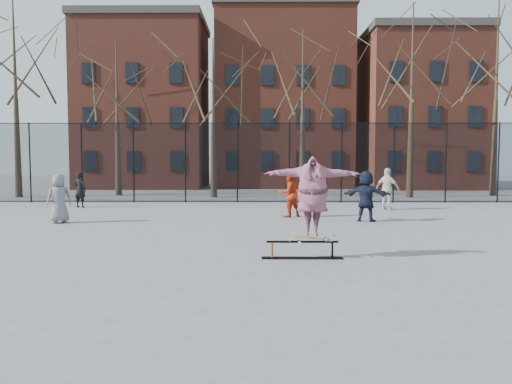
{
  "coord_description": "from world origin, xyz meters",
  "views": [
    {
      "loc": [
        -0.24,
        -11.91,
        2.27
      ],
      "look_at": [
        -0.36,
        1.5,
        1.33
      ],
      "focal_mm": 35.0,
      "sensor_mm": 36.0,
      "label": 1
    }
  ],
  "objects_px": {
    "bystander_red": "(289,193)",
    "bystander_navy": "(366,196)",
    "bystander_black": "(80,190)",
    "skate_rail": "(302,251)",
    "skateboard": "(312,238)",
    "skater": "(313,196)",
    "bystander_white": "(387,189)",
    "bystander_grey": "(59,198)"
  },
  "relations": [
    {
      "from": "bystander_black",
      "to": "bystander_white",
      "type": "bearing_deg",
      "value": -166.2
    },
    {
      "from": "skater",
      "to": "bystander_red",
      "type": "bearing_deg",
      "value": 92.62
    },
    {
      "from": "skate_rail",
      "to": "bystander_white",
      "type": "xyz_separation_m",
      "value": [
        4.56,
        10.47,
        0.75
      ]
    },
    {
      "from": "bystander_grey",
      "to": "bystander_white",
      "type": "relative_size",
      "value": 0.94
    },
    {
      "from": "skater",
      "to": "bystander_navy",
      "type": "distance_m",
      "value": 7.02
    },
    {
      "from": "bystander_red",
      "to": "bystander_navy",
      "type": "height_order",
      "value": "same"
    },
    {
      "from": "bystander_grey",
      "to": "bystander_white",
      "type": "xyz_separation_m",
      "value": [
        12.45,
        4.49,
        0.05
      ]
    },
    {
      "from": "skate_rail",
      "to": "bystander_navy",
      "type": "distance_m",
      "value": 7.13
    },
    {
      "from": "bystander_grey",
      "to": "bystander_red",
      "type": "height_order",
      "value": "bystander_red"
    },
    {
      "from": "bystander_grey",
      "to": "bystander_black",
      "type": "bearing_deg",
      "value": -111.0
    },
    {
      "from": "bystander_black",
      "to": "skate_rail",
      "type": "bearing_deg",
      "value": 146.17
    },
    {
      "from": "skater",
      "to": "bystander_red",
      "type": "xyz_separation_m",
      "value": [
        -0.08,
        7.8,
        -0.51
      ]
    },
    {
      "from": "skateboard",
      "to": "bystander_grey",
      "type": "bearing_deg",
      "value": 143.63
    },
    {
      "from": "bystander_grey",
      "to": "bystander_navy",
      "type": "distance_m",
      "value": 10.72
    },
    {
      "from": "skate_rail",
      "to": "skater",
      "type": "bearing_deg",
      "value": -0.0
    },
    {
      "from": "skateboard",
      "to": "bystander_red",
      "type": "distance_m",
      "value": 7.81
    },
    {
      "from": "skater",
      "to": "bystander_grey",
      "type": "height_order",
      "value": "skater"
    },
    {
      "from": "skate_rail",
      "to": "bystander_white",
      "type": "distance_m",
      "value": 11.44
    },
    {
      "from": "skateboard",
      "to": "bystander_navy",
      "type": "xyz_separation_m",
      "value": [
        2.58,
        6.51,
        0.44
      ]
    },
    {
      "from": "skater",
      "to": "bystander_grey",
      "type": "bearing_deg",
      "value": 145.67
    },
    {
      "from": "bystander_white",
      "to": "bystander_navy",
      "type": "relative_size",
      "value": 1.01
    },
    {
      "from": "skate_rail",
      "to": "bystander_red",
      "type": "distance_m",
      "value": 7.84
    },
    {
      "from": "skateboard",
      "to": "bystander_black",
      "type": "distance_m",
      "value": 14.67
    },
    {
      "from": "bystander_white",
      "to": "bystander_grey",
      "type": "bearing_deg",
      "value": 58.41
    },
    {
      "from": "bystander_navy",
      "to": "bystander_red",
      "type": "bearing_deg",
      "value": -2.64
    },
    {
      "from": "skate_rail",
      "to": "bystander_navy",
      "type": "xyz_separation_m",
      "value": [
        2.8,
        6.51,
        0.74
      ]
    },
    {
      "from": "skateboard",
      "to": "skater",
      "type": "distance_m",
      "value": 0.95
    },
    {
      "from": "skate_rail",
      "to": "bystander_black",
      "type": "distance_m",
      "value": 14.54
    },
    {
      "from": "bystander_grey",
      "to": "skateboard",
      "type": "bearing_deg",
      "value": 109.82
    },
    {
      "from": "skateboard",
      "to": "bystander_navy",
      "type": "height_order",
      "value": "bystander_navy"
    },
    {
      "from": "bystander_white",
      "to": "skate_rail",
      "type": "bearing_deg",
      "value": 105.08
    },
    {
      "from": "skateboard",
      "to": "bystander_black",
      "type": "relative_size",
      "value": 0.58
    },
    {
      "from": "skateboard",
      "to": "bystander_black",
      "type": "xyz_separation_m",
      "value": [
        -9.34,
        11.31,
        0.35
      ]
    },
    {
      "from": "bystander_white",
      "to": "bystander_navy",
      "type": "distance_m",
      "value": 4.33
    },
    {
      "from": "bystander_black",
      "to": "bystander_navy",
      "type": "relative_size",
      "value": 0.9
    },
    {
      "from": "bystander_black",
      "to": "bystander_red",
      "type": "bearing_deg",
      "value": 176.55
    },
    {
      "from": "bystander_navy",
      "to": "bystander_black",
      "type": "bearing_deg",
      "value": 1.22
    },
    {
      "from": "skate_rail",
      "to": "skateboard",
      "type": "height_order",
      "value": "skateboard"
    },
    {
      "from": "bystander_black",
      "to": "bystander_grey",
      "type": "bearing_deg",
      "value": 120.14
    },
    {
      "from": "skate_rail",
      "to": "skater",
      "type": "xyz_separation_m",
      "value": [
        0.23,
        -0.0,
        1.25
      ]
    },
    {
      "from": "skater",
      "to": "bystander_white",
      "type": "height_order",
      "value": "skater"
    },
    {
      "from": "skateboard",
      "to": "bystander_black",
      "type": "height_order",
      "value": "bystander_black"
    }
  ]
}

